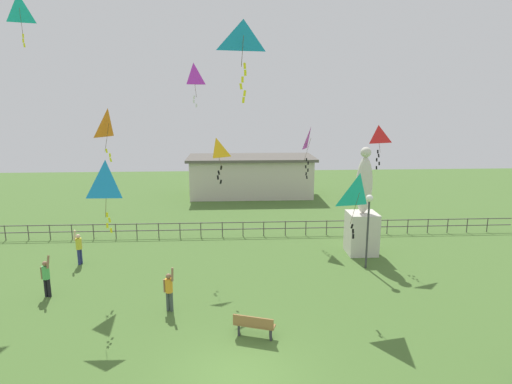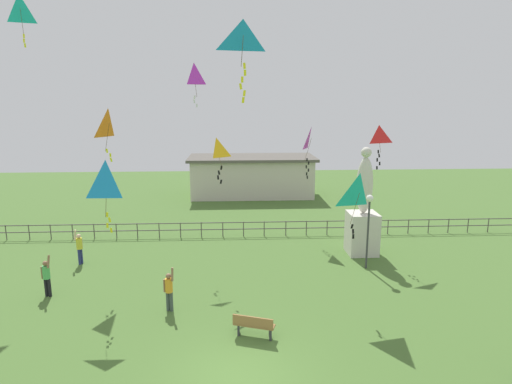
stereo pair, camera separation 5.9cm
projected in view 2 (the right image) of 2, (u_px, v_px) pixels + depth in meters
name	position (u px, v px, depth m)	size (l,w,h in m)	color
ground_plane	(237.00, 375.00, 13.29)	(80.00, 80.00, 0.00)	#476B2D
statue_monument	(363.00, 219.00, 23.60)	(1.59, 1.59, 5.97)	beige
lamppost	(369.00, 214.00, 21.26)	(0.36, 0.36, 3.84)	#38383D
park_bench	(254.00, 325.00, 15.37)	(1.55, 0.87, 0.85)	olive
person_0	(79.00, 246.00, 22.21)	(0.35, 0.49, 1.92)	navy
person_1	(46.00, 276.00, 18.48)	(0.50, 0.37, 1.92)	black
person_2	(169.00, 289.00, 17.20)	(0.47, 0.34, 1.89)	#3F4C47
kite_0	(109.00, 124.00, 19.80)	(0.75, 1.02, 2.51)	orange
kite_1	(243.00, 38.00, 13.67)	(1.25, 0.67, 2.60)	#198CD1
kite_2	(107.00, 180.00, 16.82)	(1.01, 0.72, 2.90)	#198CD1
kite_3	(217.00, 150.00, 19.58)	(0.88, 0.83, 2.09)	yellow
kite_4	(379.00, 136.00, 23.11)	(1.12, 0.64, 2.40)	red
kite_5	(311.00, 140.00, 25.78)	(0.71, 0.93, 3.21)	#B22DB2
kite_6	(359.00, 194.00, 16.69)	(1.12, 1.06, 2.71)	#19B2B2
kite_7	(20.00, 9.00, 20.49)	(1.04, 0.78, 2.44)	#19B2B2
kite_8	(194.00, 76.00, 23.26)	(0.88, 0.99, 2.32)	#B22DB2
waterfront_railing	(231.00, 227.00, 26.82)	(36.04, 0.06, 0.95)	#4C4742
pavilion_building	(252.00, 176.00, 38.38)	(11.22, 5.14, 3.54)	beige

